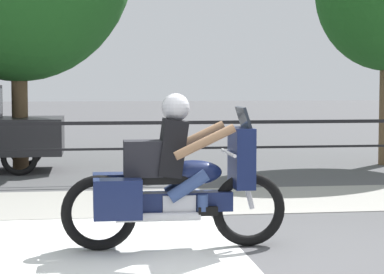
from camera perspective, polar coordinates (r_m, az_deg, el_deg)
ground_plane at (r=7.58m, az=3.41°, el=-8.96°), size 120.00×120.00×0.00m
sidewalk_band at (r=10.87m, az=-0.13°, el=-4.89°), size 44.00×2.40×0.01m
crosswalk_band at (r=7.24m, az=-6.41°, el=-9.57°), size 2.76×6.00×0.01m
fence_railing at (r=12.92m, az=-1.44°, el=0.25°), size 36.00×0.05×1.06m
motorcycle at (r=7.73m, az=-1.51°, el=-3.34°), size 2.34×0.76×1.61m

